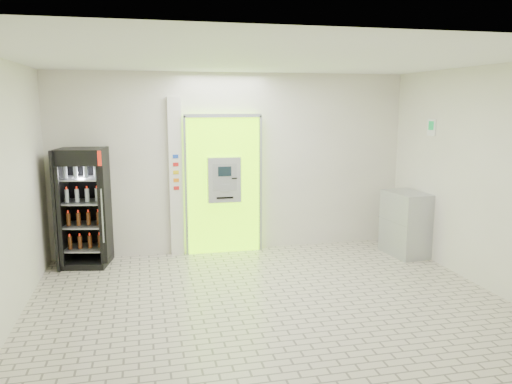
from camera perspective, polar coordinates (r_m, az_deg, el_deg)
name	(u,v)px	position (r m, az deg, el deg)	size (l,w,h in m)	color
ground	(270,305)	(6.43, 1.67, -12.75)	(6.00, 6.00, 0.00)	#BEB29D
room_shell	(271,159)	(5.96, 1.76, 3.78)	(6.00, 6.00, 6.00)	silver
atm_assembly	(223,184)	(8.36, -3.76, 0.95)	(1.30, 0.24, 2.33)	#80E800
pillar	(176,177)	(8.29, -9.14, 1.67)	(0.22, 0.11, 2.60)	silver
beverage_cooler	(84,210)	(8.15, -19.08, -1.93)	(0.79, 0.75, 1.83)	black
steel_cabinet	(406,224)	(8.66, 16.78, -3.48)	(0.62, 0.85, 1.06)	#A5A7AC
exit_sign	(432,127)	(8.44, 19.43, 6.98)	(0.02, 0.22, 0.26)	white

